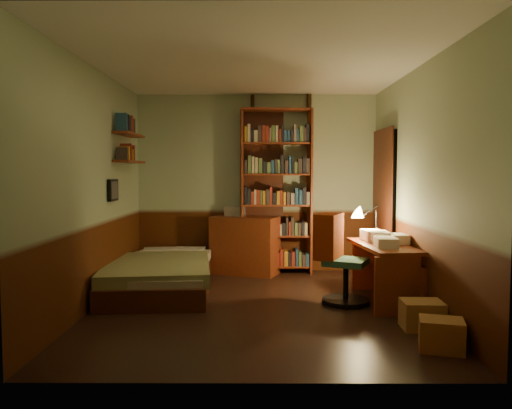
{
  "coord_description": "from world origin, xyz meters",
  "views": [
    {
      "loc": [
        0.02,
        -5.37,
        1.46
      ],
      "look_at": [
        0.0,
        0.25,
        1.1
      ],
      "focal_mm": 35.0,
      "sensor_mm": 36.0,
      "label": 1
    }
  ],
  "objects_px": {
    "bookshelf": "(276,191)",
    "desk_lamp": "(376,216)",
    "mini_stereo": "(235,211)",
    "cardboard_box_a": "(441,335)",
    "desk": "(383,273)",
    "office_chair": "(346,253)",
    "bed": "(161,263)",
    "dresser": "(245,245)",
    "cardboard_box_b": "(422,315)"
  },
  "relations": [
    {
      "from": "mini_stereo",
      "to": "desk",
      "type": "relative_size",
      "value": 0.21
    },
    {
      "from": "office_chair",
      "to": "dresser",
      "type": "bearing_deg",
      "value": 149.84
    },
    {
      "from": "bookshelf",
      "to": "cardboard_box_a",
      "type": "relative_size",
      "value": 6.82
    },
    {
      "from": "dresser",
      "to": "office_chair",
      "type": "relative_size",
      "value": 0.82
    },
    {
      "from": "dresser",
      "to": "bookshelf",
      "type": "relative_size",
      "value": 0.39
    },
    {
      "from": "bed",
      "to": "bookshelf",
      "type": "bearing_deg",
      "value": 31.5
    },
    {
      "from": "desk_lamp",
      "to": "cardboard_box_a",
      "type": "relative_size",
      "value": 1.61
    },
    {
      "from": "desk_lamp",
      "to": "cardboard_box_b",
      "type": "bearing_deg",
      "value": -77.31
    },
    {
      "from": "mini_stereo",
      "to": "desk",
      "type": "height_order",
      "value": "mini_stereo"
    },
    {
      "from": "desk_lamp",
      "to": "office_chair",
      "type": "relative_size",
      "value": 0.49
    },
    {
      "from": "bed",
      "to": "desk_lamp",
      "type": "height_order",
      "value": "desk_lamp"
    },
    {
      "from": "mini_stereo",
      "to": "cardboard_box_b",
      "type": "distance_m",
      "value": 3.35
    },
    {
      "from": "bookshelf",
      "to": "desk_lamp",
      "type": "relative_size",
      "value": 4.24
    },
    {
      "from": "bed",
      "to": "desk_lamp",
      "type": "bearing_deg",
      "value": -6.21
    },
    {
      "from": "desk",
      "to": "cardboard_box_b",
      "type": "distance_m",
      "value": 1.03
    },
    {
      "from": "dresser",
      "to": "desk_lamp",
      "type": "height_order",
      "value": "desk_lamp"
    },
    {
      "from": "bookshelf",
      "to": "desk_lamp",
      "type": "height_order",
      "value": "bookshelf"
    },
    {
      "from": "desk",
      "to": "desk_lamp",
      "type": "distance_m",
      "value": 0.77
    },
    {
      "from": "office_chair",
      "to": "bookshelf",
      "type": "bearing_deg",
      "value": 137.19
    },
    {
      "from": "bed",
      "to": "mini_stereo",
      "type": "bearing_deg",
      "value": 47.26
    },
    {
      "from": "mini_stereo",
      "to": "desk_lamp",
      "type": "relative_size",
      "value": 0.46
    },
    {
      "from": "cardboard_box_a",
      "to": "desk",
      "type": "bearing_deg",
      "value": 93.27
    },
    {
      "from": "bookshelf",
      "to": "cardboard_box_a",
      "type": "xyz_separation_m",
      "value": [
        1.25,
        -3.2,
        -1.06
      ]
    },
    {
      "from": "desk_lamp",
      "to": "desk",
      "type": "bearing_deg",
      "value": -84.27
    },
    {
      "from": "dresser",
      "to": "mini_stereo",
      "type": "distance_m",
      "value": 0.52
    },
    {
      "from": "bookshelf",
      "to": "mini_stereo",
      "type": "bearing_deg",
      "value": 170.38
    },
    {
      "from": "bookshelf",
      "to": "desk",
      "type": "xyz_separation_m",
      "value": [
        1.16,
        -1.63,
        -0.86
      ]
    },
    {
      "from": "dresser",
      "to": "cardboard_box_b",
      "type": "relative_size",
      "value": 2.51
    },
    {
      "from": "desk",
      "to": "cardboard_box_a",
      "type": "bearing_deg",
      "value": -92.43
    },
    {
      "from": "desk",
      "to": "bed",
      "type": "bearing_deg",
      "value": 161.83
    },
    {
      "from": "bookshelf",
      "to": "cardboard_box_a",
      "type": "height_order",
      "value": "bookshelf"
    },
    {
      "from": "dresser",
      "to": "cardboard_box_a",
      "type": "xyz_separation_m",
      "value": [
        1.7,
        -3.12,
        -0.28
      ]
    },
    {
      "from": "mini_stereo",
      "to": "office_chair",
      "type": "height_order",
      "value": "office_chair"
    },
    {
      "from": "desk",
      "to": "desk_lamp",
      "type": "height_order",
      "value": "desk_lamp"
    },
    {
      "from": "cardboard_box_a",
      "to": "cardboard_box_b",
      "type": "distance_m",
      "value": 0.57
    },
    {
      "from": "bed",
      "to": "dresser",
      "type": "relative_size",
      "value": 2.33
    },
    {
      "from": "mini_stereo",
      "to": "office_chair",
      "type": "relative_size",
      "value": 0.23
    },
    {
      "from": "bookshelf",
      "to": "cardboard_box_b",
      "type": "height_order",
      "value": "bookshelf"
    },
    {
      "from": "dresser",
      "to": "bookshelf",
      "type": "height_order",
      "value": "bookshelf"
    },
    {
      "from": "cardboard_box_a",
      "to": "cardboard_box_b",
      "type": "height_order",
      "value": "cardboard_box_b"
    },
    {
      "from": "mini_stereo",
      "to": "cardboard_box_b",
      "type": "xyz_separation_m",
      "value": [
        1.88,
        -2.67,
        -0.77
      ]
    },
    {
      "from": "desk",
      "to": "desk_lamp",
      "type": "xyz_separation_m",
      "value": [
        0.03,
        0.48,
        0.61
      ]
    },
    {
      "from": "office_chair",
      "to": "bed",
      "type": "bearing_deg",
      "value": -172.85
    },
    {
      "from": "desk",
      "to": "cardboard_box_b",
      "type": "relative_size",
      "value": 3.27
    },
    {
      "from": "dresser",
      "to": "desk_lamp",
      "type": "relative_size",
      "value": 1.66
    },
    {
      "from": "bed",
      "to": "desk",
      "type": "relative_size",
      "value": 1.79
    },
    {
      "from": "cardboard_box_a",
      "to": "bed",
      "type": "bearing_deg",
      "value": 141.61
    },
    {
      "from": "dresser",
      "to": "office_chair",
      "type": "xyz_separation_m",
      "value": [
        1.17,
        -1.66,
        0.15
      ]
    },
    {
      "from": "bed",
      "to": "cardboard_box_a",
      "type": "distance_m",
      "value": 3.48
    },
    {
      "from": "bed",
      "to": "dresser",
      "type": "distance_m",
      "value": 1.41
    }
  ]
}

